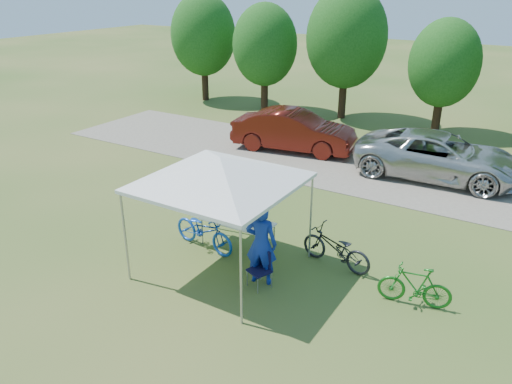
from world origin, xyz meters
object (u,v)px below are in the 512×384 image
folding_table (238,222)px  minivan (439,156)px  sedan (294,131)px  folding_chair (262,265)px  cyclist (261,244)px  bike_dark (336,248)px  cooler (230,212)px  bike_green (415,286)px  bike_blue (204,230)px

folding_table → minivan: size_ratio=0.33×
minivan → sedan: 5.50m
folding_chair → minivan: (1.73, 8.63, 0.29)m
folding_chair → cyclist: 0.48m
bike_dark → cooler: bearing=-72.0°
bike_green → sedan: sedan is taller
minivan → cyclist: bearing=165.0°
minivan → bike_green: bearing=-173.3°
cooler → cyclist: (1.52, -1.02, 0.03)m
folding_chair → sedan: size_ratio=0.18×
cooler → bike_blue: bearing=-134.2°
folding_chair → folding_table: bearing=161.9°
bike_green → sedan: bearing=-150.4°
sedan → bike_blue: bearing=-177.9°
folding_chair → minivan: bearing=99.8°
cyclist → bike_blue: size_ratio=1.01×
cyclist → bike_dark: bearing=-142.0°
cyclist → minivan: 8.72m
cooler → bike_green: 4.66m
folding_table → bike_blue: bike_blue is taller
bike_blue → bike_green: bearing=-78.0°
minivan → sedan: (-5.50, 0.09, 0.02)m
cyclist → sedan: bearing=-81.0°
cooler → sedan: 7.91m
bike_blue → bike_dark: bearing=-65.7°
folding_chair → cooler: (-1.59, 1.12, 0.43)m
minivan → bike_dark: bearing=171.5°
cooler → minivan: (3.32, 7.51, -0.15)m
folding_table → bike_green: (4.41, -0.11, -0.26)m
folding_chair → cyclist: cyclist is taller
sedan → cyclist: bearing=-166.7°
cyclist → sedan: cyclist is taller
folding_chair → minivan: 8.80m
folding_table → bike_green: size_ratio=1.23×
cyclist → bike_green: (3.12, 0.91, -0.51)m
folding_chair → bike_green: (3.04, 1.01, -0.05)m
folding_table → cooler: 0.32m
bike_green → bike_dark: (-1.98, 0.56, 0.03)m
bike_dark → minivan: size_ratio=0.33×
bike_green → folding_chair: bearing=-83.4°
cooler → bike_green: size_ratio=0.33×
folding_chair → bike_dark: bike_dark is taller
bike_blue → bike_green: size_ratio=1.27×
bike_blue → bike_dark: (3.12, 0.92, -0.02)m
bike_blue → sedan: (-1.72, 8.07, 0.31)m
cooler → bike_green: cooler is taller
cyclist → bike_green: cyclist is taller
cyclist → sedan: size_ratio=0.40×
folding_chair → cyclist: bearing=147.3°
folding_table → bike_dark: bike_dark is taller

